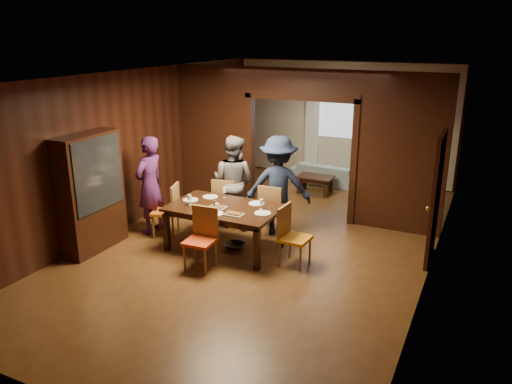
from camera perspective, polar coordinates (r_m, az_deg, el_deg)
The scene contains 32 objects.
floor at distance 8.89m, azimuth 1.15°, elevation -5.73°, with size 9.00×9.00×0.00m, color #4D2E15.
ceiling at distance 8.17m, azimuth 1.28°, elevation 13.24°, with size 5.50×9.00×0.02m, color silver.
room_walls at distance 10.10m, azimuth 5.70°, elevation 6.08°, with size 5.52×9.01×2.90m.
person_purple at distance 9.26m, azimuth -12.04°, elevation 0.78°, with size 0.66×0.43×1.80m, color #481C54.
person_grey at distance 9.34m, azimuth -2.59°, elevation 1.19°, with size 0.85×0.67×1.76m, color slate.
person_navy at distance 8.99m, azimuth 2.56°, elevation 0.73°, with size 1.18×0.68×1.82m, color #19243F.
sofa at distance 12.25m, azimuth 8.14°, elevation 2.09°, with size 1.76×0.69×0.51m, color #86A6AF.
serving_bowl at distance 8.36m, azimuth -2.54°, elevation -1.41°, with size 0.35×0.35×0.09m, color black.
dining_table at distance 8.52m, azimuth -3.60°, elevation -4.08°, with size 1.85×1.15×0.76m, color black.
coffee_table at distance 11.53m, azimuth 6.76°, elevation 0.85°, with size 0.80×0.50×0.40m, color black.
chair_left at distance 9.16m, azimuth -10.35°, elevation -2.04°, with size 0.44×0.44×0.97m, color orange, non-canonical shape.
chair_right at distance 7.90m, azimuth 4.51°, elevation -5.10°, with size 0.44×0.44×0.97m, color orange, non-canonical shape.
chair_far_l at distance 9.45m, azimuth -3.40°, elevation -1.14°, with size 0.44×0.44×0.97m, color orange, non-canonical shape.
chair_far_r at distance 9.05m, azimuth 2.00°, elevation -1.99°, with size 0.44×0.44×0.97m, color red, non-canonical shape.
chair_near at distance 7.82m, azimuth -6.45°, elevation -5.43°, with size 0.44×0.44×0.97m, color red, non-canonical shape.
hutch at distance 8.74m, azimuth -18.36°, elevation -0.10°, with size 0.40×1.20×2.00m, color black.
door_right at distance 8.33m, azimuth 19.85°, elevation -0.78°, with size 0.06×0.90×2.10m, color black.
window_far at distance 12.46m, azimuth 9.86°, elevation 9.08°, with size 1.20×0.03×1.30m, color silver.
curtain_left at distance 12.72m, azimuth 6.44°, elevation 7.35°, with size 0.35×0.06×2.40m, color white.
curtain_right at distance 12.32m, azimuth 13.06°, elevation 6.65°, with size 0.35×0.06×2.40m, color white.
plate_left at distance 8.75m, azimuth -7.48°, elevation -0.89°, with size 0.27×0.27×0.01m, color silver.
plate_far_l at distance 8.87m, azimuth -5.25°, elevation -0.55°, with size 0.27×0.27×0.01m, color silver.
plate_far_r at distance 8.50m, azimuth 0.06°, elevation -1.31°, with size 0.27×0.27×0.01m, color white.
plate_right at distance 8.06m, azimuth 0.77°, elevation -2.43°, with size 0.27×0.27×0.01m, color silver.
plate_near at distance 8.06m, azimuth -4.71°, elevation -2.47°, with size 0.27×0.27×0.01m, color white.
platter_a at distance 8.33m, azimuth -4.42°, elevation -1.68°, with size 0.30×0.20×0.04m, color gray.
platter_b at distance 8.00m, azimuth -2.51°, elevation -2.51°, with size 0.30×0.20×0.04m, color gray.
wineglass_left at distance 8.50m, azimuth -7.60°, elevation -0.89°, with size 0.08×0.08×0.18m, color white, non-canonical shape.
wineglass_far at distance 8.81m, azimuth -3.64°, elevation -0.07°, with size 0.08×0.08×0.18m, color silver, non-canonical shape.
wineglass_right at distance 8.21m, azimuth 0.61°, elevation -1.41°, with size 0.08×0.08×0.18m, color silver, non-canonical shape.
tumbler at distance 8.14m, azimuth -4.46°, elevation -1.78°, with size 0.07×0.07×0.14m, color silver.
condiment_jar at distance 8.36m, azimuth -4.65°, elevation -1.36°, with size 0.08×0.08×0.11m, color #442310, non-canonical shape.
Camera 1 is at (3.37, -7.41, 3.58)m, focal length 35.00 mm.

